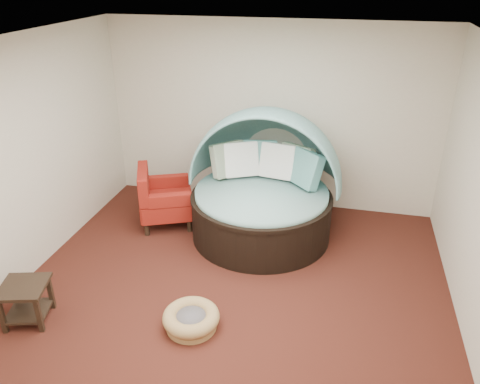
% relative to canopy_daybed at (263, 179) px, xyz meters
% --- Properties ---
extents(floor, '(5.00, 5.00, 0.00)m').
position_rel_canopy_daybed_xyz_m(floor, '(-0.09, -1.52, -0.82)').
color(floor, '#491E15').
rests_on(floor, ground).
extents(wall_back, '(5.00, 0.00, 5.00)m').
position_rel_canopy_daybed_xyz_m(wall_back, '(-0.09, 0.98, 0.58)').
color(wall_back, beige).
rests_on(wall_back, floor).
extents(wall_front, '(5.00, 0.00, 5.00)m').
position_rel_canopy_daybed_xyz_m(wall_front, '(-0.09, -4.02, 0.58)').
color(wall_front, beige).
rests_on(wall_front, floor).
extents(wall_left, '(0.00, 5.00, 5.00)m').
position_rel_canopy_daybed_xyz_m(wall_left, '(-2.59, -1.52, 0.58)').
color(wall_left, beige).
rests_on(wall_left, floor).
extents(ceiling, '(5.00, 5.00, 0.00)m').
position_rel_canopy_daybed_xyz_m(ceiling, '(-0.09, -1.52, 1.98)').
color(ceiling, white).
rests_on(ceiling, wall_back).
extents(canopy_daybed, '(2.10, 1.95, 1.78)m').
position_rel_canopy_daybed_xyz_m(canopy_daybed, '(0.00, 0.00, 0.00)').
color(canopy_daybed, black).
rests_on(canopy_daybed, floor).
extents(pet_basket, '(0.77, 0.77, 0.21)m').
position_rel_canopy_daybed_xyz_m(pet_basket, '(-0.36, -2.13, -0.71)').
color(pet_basket, olive).
rests_on(pet_basket, floor).
extents(red_armchair, '(0.99, 0.99, 0.88)m').
position_rel_canopy_daybed_xyz_m(red_armchair, '(-1.46, -0.11, -0.42)').
color(red_armchair, black).
rests_on(red_armchair, floor).
extents(side_table, '(0.58, 0.58, 0.45)m').
position_rel_canopy_daybed_xyz_m(side_table, '(-2.09, -2.41, -0.53)').
color(side_table, black).
rests_on(side_table, floor).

